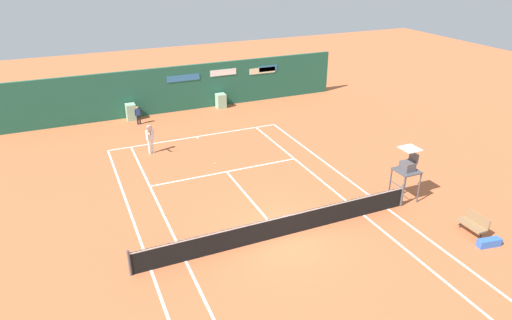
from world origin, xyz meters
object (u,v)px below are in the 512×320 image
at_px(player_on_baseline, 150,137).
at_px(ball_kid_right_post, 138,114).
at_px(tennis_ball_mid_court, 165,215).
at_px(equipment_bag, 491,242).
at_px(player_bench, 474,223).
at_px(umpire_chair, 407,168).
at_px(tennis_ball_near_service_line, 215,164).

bearing_deg(player_on_baseline, ball_kid_right_post, -108.60).
bearing_deg(player_on_baseline, tennis_ball_mid_court, 66.76).
bearing_deg(tennis_ball_mid_court, equipment_bag, -33.30).
relative_size(player_bench, tennis_ball_mid_court, 17.43).
height_order(umpire_chair, tennis_ball_mid_court, umpire_chair).
bearing_deg(player_on_baseline, player_bench, 111.94).
height_order(umpire_chair, ball_kid_right_post, umpire_chair).
height_order(player_bench, ball_kid_right_post, ball_kid_right_post).
xyz_separation_m(player_bench, tennis_ball_mid_court, (-11.16, 6.39, -0.47)).
xyz_separation_m(player_bench, equipment_bag, (0.00, -0.94, -0.35)).
bearing_deg(player_on_baseline, tennis_ball_near_service_line, 119.43).
bearing_deg(player_bench, tennis_ball_near_service_line, 35.50).
xyz_separation_m(equipment_bag, ball_kid_right_post, (-10.04, 19.19, 0.56)).
bearing_deg(umpire_chair, tennis_ball_near_service_line, 43.37).
bearing_deg(tennis_ball_near_service_line, player_on_baseline, 135.31).
distance_m(player_bench, ball_kid_right_post, 20.83).
xyz_separation_m(ball_kid_right_post, tennis_ball_near_service_line, (2.59, -7.82, -0.69)).
relative_size(player_bench, equipment_bag, 1.10).
distance_m(player_on_baseline, ball_kid_right_post, 5.03).
distance_m(ball_kid_right_post, tennis_ball_mid_court, 11.94).
xyz_separation_m(equipment_bag, tennis_ball_mid_court, (-11.16, 7.33, -0.13)).
relative_size(umpire_chair, player_on_baseline, 1.39).
distance_m(umpire_chair, tennis_ball_near_service_line, 9.91).
distance_m(player_on_baseline, tennis_ball_mid_court, 6.97).
bearing_deg(ball_kid_right_post, tennis_ball_near_service_line, 115.60).
bearing_deg(tennis_ball_mid_court, player_bench, -29.80).
relative_size(umpire_chair, equipment_bag, 2.41).
xyz_separation_m(player_bench, player_on_baseline, (-10.27, 13.24, 0.49)).
bearing_deg(equipment_bag, umpire_chair, 99.72).
xyz_separation_m(player_on_baseline, tennis_ball_mid_court, (-0.89, -6.85, -0.96)).
xyz_separation_m(umpire_chair, player_bench, (0.73, -3.33, -1.14)).
relative_size(equipment_bag, ball_kid_right_post, 0.86).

